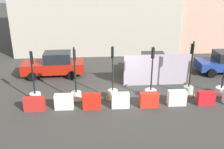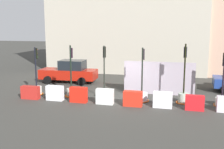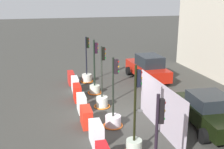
{
  "view_description": "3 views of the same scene",
  "coord_description": "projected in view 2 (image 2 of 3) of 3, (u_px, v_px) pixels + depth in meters",
  "views": [
    {
      "loc": [
        -2.33,
        -14.13,
        7.06
      ],
      "look_at": [
        -1.2,
        0.64,
        1.27
      ],
      "focal_mm": 40.73,
      "sensor_mm": 36.0,
      "label": 1
    },
    {
      "loc": [
        3.12,
        -16.12,
        4.45
      ],
      "look_at": [
        -0.69,
        -0.3,
        1.57
      ],
      "focal_mm": 43.67,
      "sensor_mm": 36.0,
      "label": 2
    },
    {
      "loc": [
        12.37,
        -3.2,
        5.83
      ],
      "look_at": [
        -1.75,
        0.51,
        1.61
      ],
      "focal_mm": 44.74,
      "sensor_mm": 36.0,
      "label": 3
    }
  ],
  "objects": [
    {
      "name": "building_main_facade",
      "position": [
        131.0,
        7.0,
        28.75
      ],
      "size": [
        15.89,
        9.6,
        12.89
      ],
      "color": "#AEA796",
      "rests_on": "ground_plane"
    },
    {
      "name": "construction_barrier_0",
      "position": [
        30.0,
        92.0,
        16.91
      ],
      "size": [
        1.16,
        0.41,
        0.81
      ],
      "color": "#B4231D",
      "rests_on": "ground_plane"
    },
    {
      "name": "car_black_sedan",
      "position": [
        165.0,
        77.0,
        20.07
      ],
      "size": [
        4.29,
        2.36,
        1.55
      ],
      "color": "black",
      "rests_on": "ground_plane"
    },
    {
      "name": "car_red_compact",
      "position": [
        69.0,
        72.0,
        21.83
      ],
      "size": [
        4.56,
        2.13,
        1.81
      ],
      "color": "#A4190D",
      "rests_on": "ground_plane"
    },
    {
      "name": "traffic_light_4",
      "position": [
        183.0,
        94.0,
        15.98
      ],
      "size": [
        0.86,
        0.86,
        3.48
      ],
      "color": "#ABB8A7",
      "rests_on": "ground_plane"
    },
    {
      "name": "construction_barrier_1",
      "position": [
        55.0,
        93.0,
        16.58
      ],
      "size": [
        1.05,
        0.4,
        0.9
      ],
      "color": "white",
      "rests_on": "ground_plane"
    },
    {
      "name": "construction_barrier_3",
      "position": [
        105.0,
        96.0,
        15.77
      ],
      "size": [
        1.01,
        0.42,
        0.89
      ],
      "color": "silver",
      "rests_on": "ground_plane"
    },
    {
      "name": "traffic_light_2",
      "position": [
        104.0,
        91.0,
        16.95
      ],
      "size": [
        0.87,
        0.87,
        3.3
      ],
      "color": "beige",
      "rests_on": "ground_plane"
    },
    {
      "name": "construction_barrier_6",
      "position": [
        195.0,
        103.0,
        14.61
      ],
      "size": [
        1.0,
        0.42,
        0.82
      ],
      "color": "red",
      "rests_on": "ground_plane"
    },
    {
      "name": "construction_barrier_5",
      "position": [
        163.0,
        100.0,
        15.1
      ],
      "size": [
        1.05,
        0.48,
        0.88
      ],
      "color": "silver",
      "rests_on": "ground_plane"
    },
    {
      "name": "traffic_light_3",
      "position": [
        142.0,
        94.0,
        16.4
      ],
      "size": [
        0.9,
        0.9,
        3.23
      ],
      "color": "silver",
      "rests_on": "ground_plane"
    },
    {
      "name": "traffic_light_1",
      "position": [
        71.0,
        88.0,
        17.5
      ],
      "size": [
        0.86,
        0.86,
        3.29
      ],
      "color": "beige",
      "rests_on": "ground_plane"
    },
    {
      "name": "construction_barrier_4",
      "position": [
        133.0,
        99.0,
        15.36
      ],
      "size": [
        1.07,
        0.47,
        0.86
      ],
      "color": "red",
      "rests_on": "ground_plane"
    },
    {
      "name": "traffic_light_5",
      "position": [
        222.0,
        98.0,
        15.43
      ],
      "size": [
        0.89,
        0.89,
        3.17
      ],
      "color": "silver",
      "rests_on": "ground_plane"
    },
    {
      "name": "traffic_light_0",
      "position": [
        37.0,
        88.0,
        18.0
      ],
      "size": [
        0.84,
        0.84,
        3.13
      ],
      "color": "beige",
      "rests_on": "ground_plane"
    },
    {
      "name": "ground_plane",
      "position": [
        124.0,
        99.0,
        16.93
      ],
      "size": [
        120.0,
        120.0,
        0.0
      ],
      "primitive_type": "plane",
      "color": "#373632"
    },
    {
      "name": "construction_barrier_2",
      "position": [
        79.0,
        95.0,
        16.14
      ],
      "size": [
        1.03,
        0.4,
        0.92
      ],
      "color": "red",
      "rests_on": "ground_plane"
    },
    {
      "name": "site_fence_panel",
      "position": [
        159.0,
        79.0,
        17.92
      ],
      "size": [
        4.63,
        0.5,
        2.18
      ],
      "color": "#A095A2",
      "rests_on": "ground_plane"
    }
  ]
}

